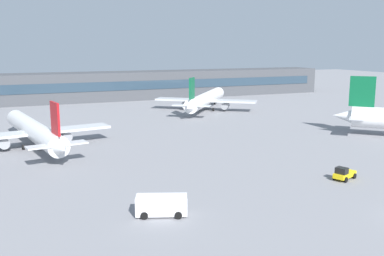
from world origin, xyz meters
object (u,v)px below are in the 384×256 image
at_px(airplane_far, 206,99).
at_px(service_van_white, 162,205).
at_px(airplane_mid, 33,130).
at_px(baggage_tug_yellow, 344,174).

bearing_deg(airplane_far, service_van_white, -118.35).
relative_size(airplane_far, service_van_white, 5.92).
distance_m(airplane_mid, service_van_white, 40.06).
distance_m(airplane_mid, baggage_tug_yellow, 51.05).
bearing_deg(baggage_tug_yellow, service_van_white, -174.89).
height_order(airplane_mid, service_van_white, airplane_mid).
distance_m(airplane_far, baggage_tug_yellow, 65.95).
relative_size(airplane_mid, service_van_white, 6.67).
relative_size(baggage_tug_yellow, service_van_white, 0.70).
relative_size(airplane_far, baggage_tug_yellow, 8.45).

